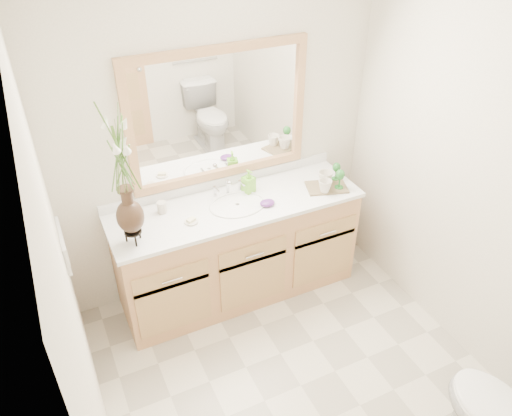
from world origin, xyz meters
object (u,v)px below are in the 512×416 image
tray (326,187)px  soap_bottle (249,182)px  flower_vase (121,165)px  tumbler (162,207)px

tray → soap_bottle: bearing=176.2°
flower_vase → soap_bottle: flower_vase is taller
tumbler → tray: tumbler is taller
tray → tumbler: bearing=-173.2°
flower_vase → soap_bottle: size_ratio=5.20×
soap_bottle → tray: soap_bottle is taller
tray → flower_vase: bearing=-161.8°
flower_vase → tumbler: size_ratio=9.97×
soap_bottle → tray: bearing=-36.7°
flower_vase → tray: 1.57m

